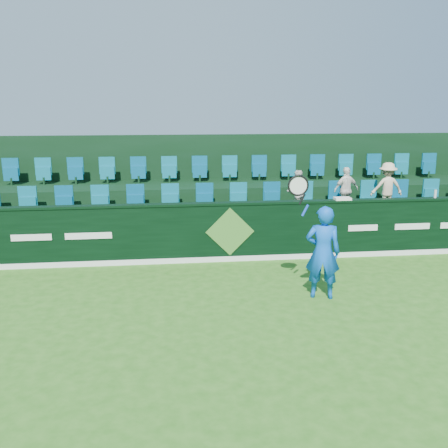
{
  "coord_description": "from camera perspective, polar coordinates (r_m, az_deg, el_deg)",
  "views": [
    {
      "loc": [
        -1.37,
        -6.84,
        3.52
      ],
      "look_at": [
        -0.26,
        2.8,
        1.15
      ],
      "focal_mm": 40.0,
      "sensor_mm": 36.0,
      "label": 1
    }
  ],
  "objects": [
    {
      "name": "ground",
      "position": [
        7.81,
        4.37,
        -13.1
      ],
      "size": [
        60.0,
        60.0,
        0.0
      ],
      "primitive_type": "plane",
      "color": "#276417",
      "rests_on": "ground"
    },
    {
      "name": "sponsor_hoarding",
      "position": [
        11.29,
        0.63,
        -0.88
      ],
      "size": [
        16.0,
        0.25,
        1.35
      ],
      "color": "black",
      "rests_on": "ground"
    },
    {
      "name": "stand_tier_front",
      "position": [
        12.41,
        -0.02,
        -0.83
      ],
      "size": [
        16.0,
        2.0,
        0.8
      ],
      "primitive_type": "cube",
      "color": "black",
      "rests_on": "ground"
    },
    {
      "name": "stand_tier_back",
      "position": [
        14.2,
        -0.9,
        2.06
      ],
      "size": [
        16.0,
        1.8,
        1.3
      ],
      "primitive_type": "cube",
      "color": "black",
      "rests_on": "ground"
    },
    {
      "name": "stand_rear",
      "position": [
        14.53,
        -1.08,
        4.6
      ],
      "size": [
        16.0,
        4.1,
        2.6
      ],
      "color": "black",
      "rests_on": "ground"
    },
    {
      "name": "seat_row_front",
      "position": [
        12.65,
        -0.23,
        2.7
      ],
      "size": [
        13.5,
        0.5,
        0.6
      ],
      "primitive_type": "cube",
      "color": "#0D6A7F",
      "rests_on": "stand_tier_front"
    },
    {
      "name": "seat_row_back",
      "position": [
        14.33,
        -1.03,
        6.03
      ],
      "size": [
        13.5,
        0.5,
        0.6
      ],
      "primitive_type": "cube",
      "color": "#0D6A7F",
      "rests_on": "stand_tier_back"
    },
    {
      "name": "tennis_player",
      "position": [
        9.25,
        11.19,
        -3.11
      ],
      "size": [
        1.14,
        0.57,
        2.37
      ],
      "color": "blue",
      "rests_on": "ground"
    },
    {
      "name": "spectator_left",
      "position": [
        12.57,
        8.32,
        3.63
      ],
      "size": [
        0.61,
        0.52,
        1.1
      ],
      "primitive_type": "imported",
      "rotation": [
        0.0,
        0.0,
        3.36
      ],
      "color": "beige",
      "rests_on": "stand_tier_front"
    },
    {
      "name": "spectator_middle",
      "position": [
        12.94,
        13.78,
        3.81
      ],
      "size": [
        0.72,
        0.42,
        1.16
      ],
      "primitive_type": "imported",
      "rotation": [
        0.0,
        0.0,
        3.36
      ],
      "color": "white",
      "rests_on": "stand_tier_front"
    },
    {
      "name": "spectator_right",
      "position": [
        13.34,
        18.12,
        4.02
      ],
      "size": [
        0.83,
        0.5,
        1.25
      ],
      "primitive_type": "imported",
      "rotation": [
        0.0,
        0.0,
        3.1
      ],
      "color": "beige",
      "rests_on": "stand_tier_front"
    },
    {
      "name": "towel",
      "position": [
        11.74,
        13.38,
        2.84
      ],
      "size": [
        0.37,
        0.24,
        0.05
      ],
      "primitive_type": "cube",
      "color": "white",
      "rests_on": "sponsor_hoarding"
    },
    {
      "name": "drinks_bottle",
      "position": [
        12.67,
        23.0,
        3.2
      ],
      "size": [
        0.06,
        0.06,
        0.19
      ],
      "primitive_type": "cylinder",
      "color": "silver",
      "rests_on": "sponsor_hoarding"
    }
  ]
}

